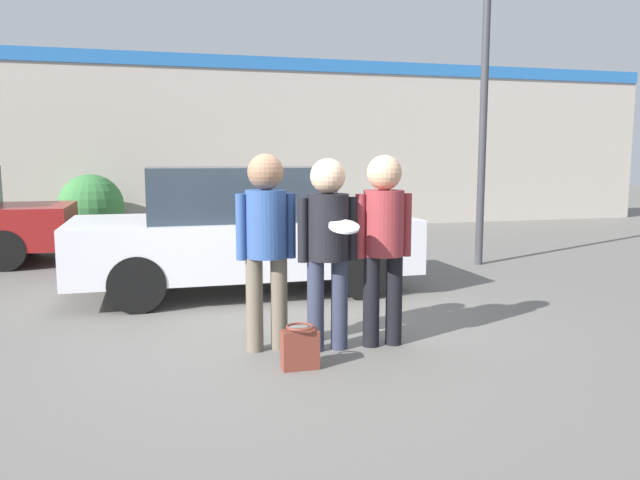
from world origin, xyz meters
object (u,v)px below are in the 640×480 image
(person_middle_with_frisbee, at_px, (328,237))
(handbag, at_px, (300,348))
(parked_car_near, at_px, (241,230))
(shrub, at_px, (91,206))
(street_lamp, at_px, (497,53))
(person_left, at_px, (266,234))
(person_right, at_px, (384,233))

(person_middle_with_frisbee, relative_size, handbag, 4.72)
(parked_car_near, xyz_separation_m, shrub, (-2.34, 6.24, -0.10))
(handbag, bearing_deg, shrub, 104.13)
(person_middle_with_frisbee, distance_m, parked_car_near, 2.76)
(street_lamp, bearing_deg, person_left, -140.48)
(person_left, distance_m, person_middle_with_frisbee, 0.54)
(parked_car_near, bearing_deg, shrub, 110.58)
(person_right, bearing_deg, person_left, 172.45)
(person_middle_with_frisbee, distance_m, handbag, 1.01)
(person_middle_with_frisbee, relative_size, person_right, 0.98)
(shrub, bearing_deg, person_middle_with_frisbee, -73.11)
(street_lamp, xyz_separation_m, handbag, (-4.15, -4.13, -3.14))
(person_left, bearing_deg, shrub, 104.00)
(person_left, xyz_separation_m, street_lamp, (4.31, 3.56, 2.27))
(person_middle_with_frisbee, bearing_deg, person_right, 0.20)
(person_right, xyz_separation_m, parked_car_near, (-0.90, 2.72, -0.25))
(shrub, bearing_deg, person_left, -76.00)
(shrub, relative_size, handbag, 3.78)
(shrub, xyz_separation_m, handbag, (2.36, -9.39, -0.51))
(person_right, relative_size, handbag, 4.80)
(person_left, distance_m, handbag, 1.05)
(person_left, xyz_separation_m, shrub, (-2.20, 8.82, -0.37))
(person_middle_with_frisbee, relative_size, parked_car_near, 0.40)
(person_middle_with_frisbee, height_order, parked_car_near, person_middle_with_frisbee)
(person_left, relative_size, person_middle_with_frisbee, 1.02)
(parked_car_near, height_order, handbag, parked_car_near)
(person_left, relative_size, handbag, 4.83)
(person_left, xyz_separation_m, person_middle_with_frisbee, (0.52, -0.14, -0.03))
(shrub, bearing_deg, person_right, -70.12)
(person_right, bearing_deg, shrub, 109.88)
(person_left, relative_size, parked_car_near, 0.41)
(shrub, bearing_deg, handbag, -75.87)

